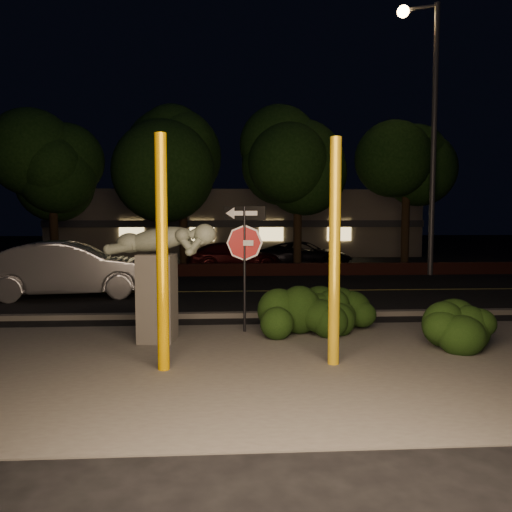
{
  "coord_description": "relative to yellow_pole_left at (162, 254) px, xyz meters",
  "views": [
    {
      "loc": [
        -0.66,
        -8.88,
        2.4
      ],
      "look_at": [
        -0.03,
        1.26,
        1.6
      ],
      "focal_mm": 35.0,
      "sensor_mm": 36.0,
      "label": 1
    }
  ],
  "objects": [
    {
      "name": "ground",
      "position": [
        1.63,
        11.18,
        -1.83
      ],
      "size": [
        90.0,
        90.0,
        0.0
      ],
      "primitive_type": "plane",
      "color": "black",
      "rests_on": "ground"
    },
    {
      "name": "patio",
      "position": [
        1.63,
        0.18,
        -1.82
      ],
      "size": [
        14.0,
        6.0,
        0.02
      ],
      "primitive_type": "cube",
      "color": "#4C4944",
      "rests_on": "ground"
    },
    {
      "name": "road",
      "position": [
        1.63,
        8.18,
        -1.83
      ],
      "size": [
        80.0,
        8.0,
        0.01
      ],
      "primitive_type": "cube",
      "color": "black",
      "rests_on": "ground"
    },
    {
      "name": "lane_marking",
      "position": [
        1.63,
        8.18,
        -1.81
      ],
      "size": [
        80.0,
        0.12,
        0.0
      ],
      "primitive_type": "cube",
      "color": "#B2A547",
      "rests_on": "road"
    },
    {
      "name": "curb",
      "position": [
        1.63,
        4.08,
        -1.77
      ],
      "size": [
        80.0,
        0.25,
        0.12
      ],
      "primitive_type": "cube",
      "color": "#4C4944",
      "rests_on": "ground"
    },
    {
      "name": "brick_wall",
      "position": [
        1.63,
        12.48,
        -1.58
      ],
      "size": [
        40.0,
        0.35,
        0.5
      ],
      "primitive_type": "cube",
      "color": "#481D17",
      "rests_on": "ground"
    },
    {
      "name": "parking_lot",
      "position": [
        1.63,
        18.18,
        -1.83
      ],
      "size": [
        40.0,
        12.0,
        0.01
      ],
      "primitive_type": "cube",
      "color": "black",
      "rests_on": "ground"
    },
    {
      "name": "building",
      "position": [
        1.63,
        26.16,
        0.17
      ],
      "size": [
        22.0,
        10.2,
        4.0
      ],
      "color": "#6A6055",
      "rests_on": "ground"
    },
    {
      "name": "tree_far_a",
      "position": [
        -6.37,
        14.18,
        3.51
      ],
      "size": [
        4.6,
        4.6,
        7.43
      ],
      "color": "black",
      "rests_on": "ground"
    },
    {
      "name": "tree_far_b",
      "position": [
        -0.87,
        14.38,
        4.22
      ],
      "size": [
        5.2,
        5.2,
        8.41
      ],
      "color": "black",
      "rests_on": "ground"
    },
    {
      "name": "tree_far_c",
      "position": [
        4.13,
        13.98,
        3.83
      ],
      "size": [
        4.8,
        4.8,
        7.84
      ],
      "color": "black",
      "rests_on": "ground"
    },
    {
      "name": "tree_far_d",
      "position": [
        9.13,
        14.48,
        3.59
      ],
      "size": [
        4.4,
        4.4,
        7.42
      ],
      "color": "black",
      "rests_on": "ground"
    },
    {
      "name": "yellow_pole_left",
      "position": [
        0.0,
        0.0,
        0.0
      ],
      "size": [
        0.18,
        0.18,
        3.66
      ],
      "primitive_type": "cylinder",
      "color": "#F5B000",
      "rests_on": "ground"
    },
    {
      "name": "yellow_pole_right",
      "position": [
        2.71,
        0.14,
        -0.01
      ],
      "size": [
        0.18,
        0.18,
        3.65
      ],
      "primitive_type": "cylinder",
      "color": "gold",
      "rests_on": "ground"
    },
    {
      "name": "signpost",
      "position": [
        1.36,
        2.51,
        0.03
      ],
      "size": [
        0.85,
        0.3,
        2.61
      ],
      "rotation": [
        0.0,
        0.0,
        -0.32
      ],
      "color": "black",
      "rests_on": "ground"
    },
    {
      "name": "sculpture",
      "position": [
        -0.29,
        1.83,
        -0.43
      ],
      "size": [
        2.13,
        0.8,
        2.27
      ],
      "rotation": [
        0.0,
        0.0,
        -0.12
      ],
      "color": "#4C4944",
      "rests_on": "ground"
    },
    {
      "name": "hedge_center",
      "position": [
        2.63,
        2.14,
        -1.27
      ],
      "size": [
        2.36,
        1.67,
        1.12
      ],
      "primitive_type": "ellipsoid",
      "rotation": [
        0.0,
        0.0,
        0.35
      ],
      "color": "black",
      "rests_on": "ground"
    },
    {
      "name": "hedge_right",
      "position": [
        3.33,
        2.63,
        -1.25
      ],
      "size": [
        1.94,
        1.32,
        1.16
      ],
      "primitive_type": "ellipsoid",
      "rotation": [
        0.0,
        0.0,
        -0.23
      ],
      "color": "black",
      "rests_on": "ground"
    },
    {
      "name": "hedge_far_right",
      "position": [
        5.29,
        0.96,
        -1.32
      ],
      "size": [
        1.49,
        0.95,
        1.02
      ],
      "primitive_type": "ellipsoid",
      "rotation": [
        0.0,
        0.0,
        -0.03
      ],
      "color": "black",
      "rests_on": "ground"
    },
    {
      "name": "streetlight",
      "position": [
        9.19,
        12.38,
        4.68
      ],
      "size": [
        1.54,
        0.87,
        10.94
      ],
      "rotation": [
        0.0,
        0.0,
        -0.41
      ],
      "color": "#4C4C51",
      "rests_on": "ground"
    },
    {
      "name": "silver_sedan",
      "position": [
        -3.65,
        7.39,
        -1.0
      ],
      "size": [
        5.26,
        2.45,
        1.67
      ],
      "primitive_type": "imported",
      "rotation": [
        0.0,
        0.0,
        1.71
      ],
      "color": "#BCBCC1",
      "rests_on": "ground"
    },
    {
      "name": "parked_car_red",
      "position": [
        -6.83,
        14.76,
        -1.16
      ],
      "size": [
        4.17,
        2.28,
        1.35
      ],
      "primitive_type": "imported",
      "rotation": [
        0.0,
        0.0,
        1.75
      ],
      "color": "maroon",
      "rests_on": "ground"
    },
    {
      "name": "parked_car_darkred",
      "position": [
        1.33,
        14.65,
        -1.21
      ],
      "size": [
        4.52,
        2.46,
        1.24
      ],
      "primitive_type": "imported",
      "rotation": [
        0.0,
        0.0,
        1.75
      ],
      "color": "#420C0E",
      "rests_on": "ground"
    },
    {
      "name": "parked_car_dark",
      "position": [
        4.72,
        15.62,
        -1.22
      ],
      "size": [
        4.82,
        3.24,
        1.23
      ],
      "primitive_type": "imported",
      "rotation": [
        0.0,
        0.0,
        1.28
      ],
      "color": "black",
      "rests_on": "ground"
    }
  ]
}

